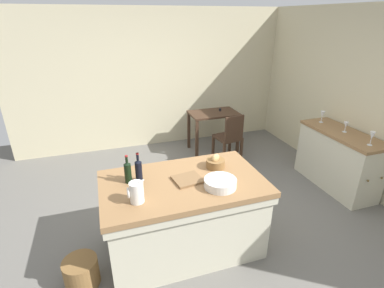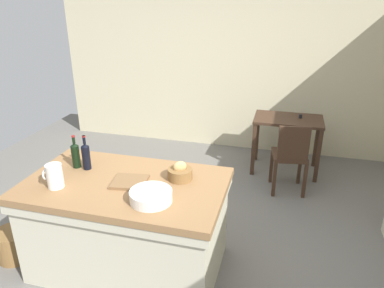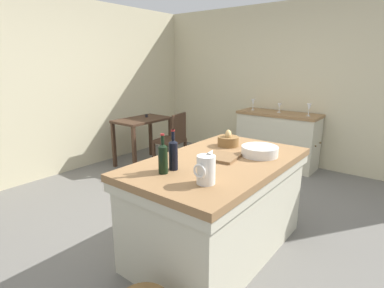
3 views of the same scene
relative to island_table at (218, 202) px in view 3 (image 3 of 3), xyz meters
The scene contains 16 objects.
ground_plane 0.73m from the island_table, 54.51° to the left, with size 6.76×6.76×0.00m, color #66635E.
wall_back 3.19m from the island_table, 83.85° to the left, with size 5.32×0.12×2.60m, color beige.
wall_right 3.08m from the island_table, ahead, with size 0.12×5.20×2.60m, color beige.
island_table is the anchor object (origin of this frame).
side_cabinet 2.65m from the island_table, 11.79° to the left, with size 0.52×1.31×0.89m.
writing_desk 2.69m from the island_table, 61.16° to the left, with size 0.90×0.56×0.82m.
wooden_chair 2.20m from the island_table, 52.09° to the left, with size 0.46×0.46×0.92m.
pitcher 0.74m from the island_table, 156.50° to the right, with size 0.17×0.13×0.24m.
wash_bowl 0.59m from the island_table, 34.56° to the right, with size 0.33×0.33×0.09m, color silver.
bread_basket 0.65m from the island_table, 22.01° to the left, with size 0.21×0.21×0.16m.
cutting_board 0.41m from the island_table, ahead, with size 0.28×0.25×0.02m, color brown.
wine_bottle_dark 0.69m from the island_table, 161.40° to the left, with size 0.07×0.07×0.32m.
wine_bottle_amber 0.76m from the island_table, 164.35° to the left, with size 0.07×0.07×0.30m.
wine_glass_far_left 2.62m from the island_table, ahead, with size 0.07×0.07×0.19m.
wine_glass_left 2.71m from the island_table, 11.88° to the left, with size 0.07×0.07×0.15m.
wine_glass_middle 2.82m from the island_table, 21.22° to the left, with size 0.07×0.07×0.18m.
Camera 3 is at (-2.44, -1.82, 1.67)m, focal length 28.60 mm.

